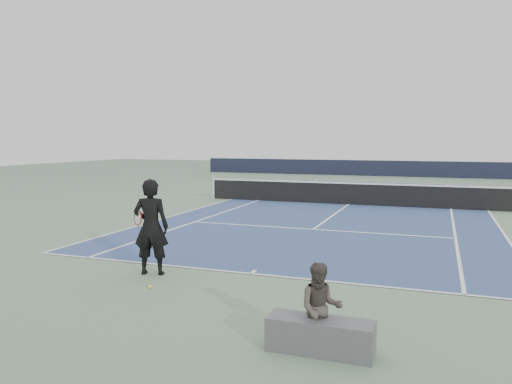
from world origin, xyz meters
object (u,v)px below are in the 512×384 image
(tennis_ball, at_px, (150,286))
(spectator_bench, at_px, (320,321))
(tennis_net, at_px, (349,193))
(tennis_player, at_px, (151,227))

(tennis_ball, distance_m, spectator_bench, 4.03)
(tennis_net, height_order, tennis_ball, tennis_net)
(tennis_net, bearing_deg, spectator_bench, -81.67)
(tennis_net, bearing_deg, tennis_player, -98.77)
(tennis_player, relative_size, spectator_bench, 1.36)
(tennis_net, xyz_separation_m, tennis_ball, (-1.43, -13.46, -0.47))
(tennis_net, height_order, spectator_bench, spectator_bench)
(tennis_player, relative_size, tennis_ball, 27.11)
(tennis_net, distance_m, spectator_bench, 15.31)
(tennis_player, height_order, tennis_ball, tennis_player)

